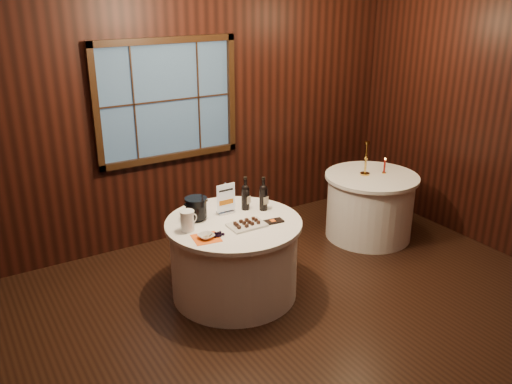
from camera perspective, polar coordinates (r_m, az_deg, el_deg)
ground at (r=4.71m, az=3.94°, el=-16.00°), size 6.00×6.00×0.00m
back_wall at (r=6.09m, az=-9.38°, el=8.55°), size 6.00×0.10×3.00m
main_table at (r=5.22m, az=-2.31°, el=-6.93°), size 1.28×1.28×0.77m
side_table at (r=6.53m, az=11.87°, el=-1.42°), size 1.08×1.08×0.77m
sign_stand at (r=5.19m, az=-3.20°, el=-1.16°), size 0.19×0.09×0.31m
port_bottle_left at (r=5.26m, az=-1.12°, el=-0.36°), size 0.08×0.09×0.34m
port_bottle_right at (r=5.24m, az=0.79°, el=-0.40°), size 0.08×0.09×0.34m
ice_bucket at (r=5.07m, az=-6.31°, el=-1.70°), size 0.21×0.21×0.21m
chocolate_plate at (r=4.94m, az=-0.97°, el=-3.41°), size 0.34×0.23×0.05m
chocolate_box at (r=5.03m, az=1.78°, el=-3.12°), size 0.20×0.12×0.02m
grape_bunch at (r=4.76m, az=-4.03°, el=-4.43°), size 0.17×0.08×0.04m
glass_pitcher at (r=4.87m, az=-7.23°, el=-3.00°), size 0.18×0.13×0.19m
orange_napkin at (r=4.74m, az=-5.26°, el=-4.87°), size 0.26×0.26×0.00m
cracker_bowl at (r=4.73m, az=-5.27°, el=-4.66°), size 0.15×0.15×0.03m
brass_candlestick at (r=6.35m, az=11.47°, el=3.03°), size 0.11×0.11×0.40m
red_candle at (r=6.47m, az=13.37°, el=2.56°), size 0.05×0.05×0.19m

